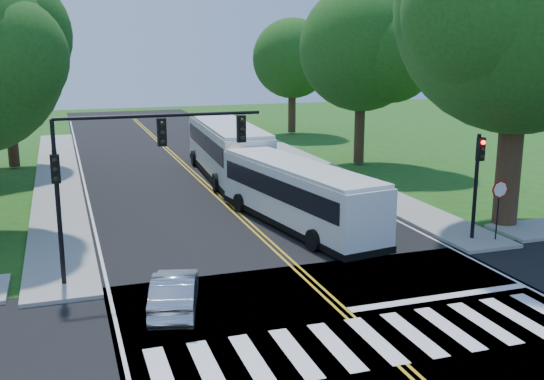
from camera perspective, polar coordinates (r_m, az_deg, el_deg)
name	(u,v)px	position (r m, az deg, el deg)	size (l,w,h in m)	color
ground	(367,333)	(18.94, 8.51, -12.56)	(140.00, 140.00, 0.00)	#204B12
road	(218,195)	(35.05, -4.91, -0.49)	(14.00, 96.00, 0.01)	black
cross_road	(367,333)	(18.94, 8.51, -12.54)	(60.00, 12.00, 0.01)	black
center_line	(202,181)	(38.85, -6.31, 0.82)	(0.36, 70.00, 0.01)	gold
edge_line_w	(86,189)	(38.04, -16.37, 0.10)	(0.12, 70.00, 0.01)	silver
edge_line_e	(306,174)	(40.79, 3.06, 1.46)	(0.12, 70.00, 0.01)	silver
crosswalk	(375,340)	(18.54, 9.23, -13.12)	(12.60, 3.00, 0.01)	silver
stop_bar	(441,297)	(21.86, 14.90, -9.26)	(6.60, 0.40, 0.01)	silver
sidewalk_nw	(58,179)	(40.95, -18.65, 0.92)	(2.60, 40.00, 0.15)	gray
sidewalk_ne	(310,163)	(44.06, 3.44, 2.39)	(2.60, 40.00, 0.15)	gray
tree_ne_big	(522,8)	(29.98, 21.50, 14.96)	(10.80, 10.80, 14.91)	#361E15
tree_west_far	(5,62)	(45.27, -22.80, 10.53)	(7.60, 7.60, 10.67)	#361E15
tree_east_mid	(362,48)	(43.73, 8.07, 12.47)	(8.40, 8.40, 11.93)	#361E15
tree_east_far	(292,59)	(58.84, 1.83, 11.70)	(7.20, 7.20, 10.34)	#361E15
signal_nw	(128,158)	(22.00, -12.78, 2.85)	(7.15, 0.46, 5.66)	black
signal_ne	(478,173)	(27.46, 17.94, 1.50)	(0.30, 0.46, 4.40)	black
stop_sign	(499,196)	(27.78, 19.70, -0.48)	(0.76, 0.08, 2.53)	black
bus_lead	(298,194)	(28.68, 2.31, -0.35)	(4.20, 11.37, 2.88)	silver
bus_follow	(227,149)	(39.67, -4.07, 3.73)	(3.70, 13.19, 3.38)	silver
hatchback	(175,292)	(20.14, -8.70, -9.00)	(1.32, 3.80, 1.25)	#A9ABB0
suv	(342,192)	(32.97, 6.33, -0.20)	(2.17, 4.71, 1.31)	silver
dark_sedan	(303,179)	(36.39, 2.82, 0.97)	(1.60, 3.93, 1.14)	black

